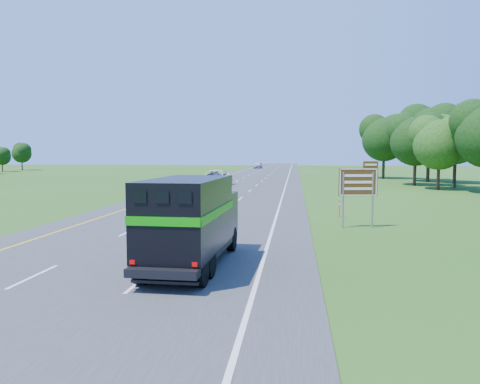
# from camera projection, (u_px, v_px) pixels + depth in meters

# --- Properties ---
(ground) EXTENTS (300.00, 300.00, 0.00)m
(ground) POSITION_uv_depth(u_px,v_px,m) (56.00, 298.00, 13.15)
(ground) COLOR #285617
(ground) RESTS_ON ground
(road) EXTENTS (15.00, 260.00, 0.04)m
(road) POSITION_uv_depth(u_px,v_px,m) (245.00, 184.00, 62.64)
(road) COLOR #38383A
(road) RESTS_ON ground
(lane_markings) EXTENTS (11.15, 260.00, 0.01)m
(lane_markings) POSITION_uv_depth(u_px,v_px,m) (245.00, 184.00, 62.64)
(lane_markings) COLOR yellow
(lane_markings) RESTS_ON road
(horse_truck) EXTENTS (2.50, 7.26, 3.18)m
(horse_truck) POSITION_uv_depth(u_px,v_px,m) (191.00, 219.00, 16.57)
(horse_truck) COLOR black
(horse_truck) RESTS_ON road
(white_suv) EXTENTS (3.61, 7.19, 1.95)m
(white_suv) POSITION_uv_depth(u_px,v_px,m) (215.00, 178.00, 58.58)
(white_suv) COLOR silver
(white_suv) RESTS_ON road
(far_car) EXTENTS (2.35, 5.17, 1.72)m
(far_car) POSITION_uv_depth(u_px,v_px,m) (258.00, 165.00, 127.84)
(far_car) COLOR silver
(far_car) RESTS_ON road
(exit_sign) EXTENTS (2.13, 0.41, 3.65)m
(exit_sign) POSITION_uv_depth(u_px,v_px,m) (359.00, 185.00, 25.50)
(exit_sign) COLOR gray
(exit_sign) RESTS_ON ground
(delineator) EXTENTS (0.09, 0.05, 1.09)m
(delineator) POSITION_uv_depth(u_px,v_px,m) (340.00, 208.00, 29.86)
(delineator) COLOR #E94F0C
(delineator) RESTS_ON ground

